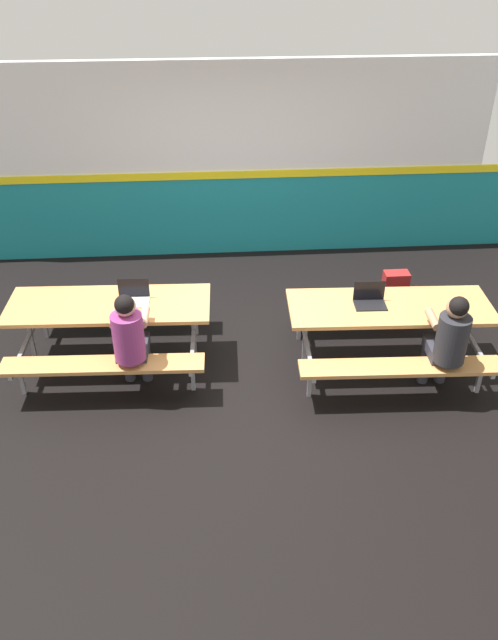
% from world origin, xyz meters
% --- Properties ---
extents(ground_plane, '(10.00, 10.00, 0.02)m').
position_xyz_m(ground_plane, '(0.00, 0.00, -0.01)').
color(ground_plane, black).
extents(accent_backdrop, '(8.00, 0.14, 2.60)m').
position_xyz_m(accent_backdrop, '(0.00, 2.65, 1.25)').
color(accent_backdrop, teal).
rests_on(accent_backdrop, ground).
extents(picnic_table_left, '(2.10, 1.62, 0.74)m').
position_xyz_m(picnic_table_left, '(-1.44, 0.07, 0.58)').
color(picnic_table_left, tan).
rests_on(picnic_table_left, ground).
extents(picnic_table_right, '(2.10, 1.62, 0.74)m').
position_xyz_m(picnic_table_right, '(1.44, -0.18, 0.58)').
color(picnic_table_right, tan).
rests_on(picnic_table_right, ground).
extents(student_nearer, '(0.37, 0.53, 1.21)m').
position_xyz_m(student_nearer, '(-1.17, -0.50, 0.71)').
color(student_nearer, '#2D2D38').
rests_on(student_nearer, ground).
extents(student_further, '(0.37, 0.53, 1.21)m').
position_xyz_m(student_further, '(1.85, -0.75, 0.71)').
color(student_further, '#2D2D38').
rests_on(student_further, ground).
extents(laptop_silver, '(0.33, 0.23, 0.22)m').
position_xyz_m(laptop_silver, '(-1.18, 0.10, 0.79)').
color(laptop_silver, silver).
rests_on(laptop_silver, picnic_table_left).
extents(laptop_dark, '(0.33, 0.23, 0.22)m').
position_xyz_m(laptop_dark, '(1.23, -0.14, 0.79)').
color(laptop_dark, black).
rests_on(laptop_dark, picnic_table_right).
extents(backpack_dark, '(0.30, 0.22, 0.44)m').
position_xyz_m(backpack_dark, '(1.87, 1.04, 0.22)').
color(backpack_dark, maroon).
rests_on(backpack_dark, ground).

